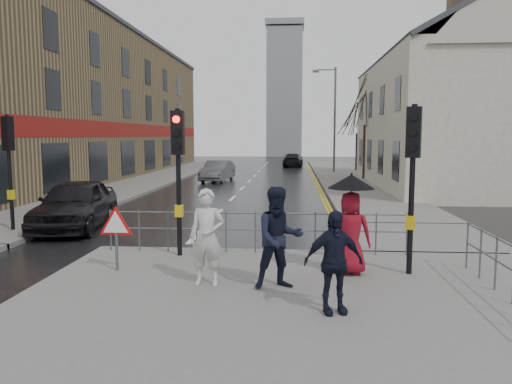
% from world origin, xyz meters
% --- Properties ---
extents(ground, '(120.00, 120.00, 0.00)m').
position_xyz_m(ground, '(0.00, 0.00, 0.00)').
color(ground, black).
rests_on(ground, ground).
extents(near_pavement, '(10.00, 9.00, 0.14)m').
position_xyz_m(near_pavement, '(3.00, -3.50, 0.07)').
color(near_pavement, '#605E5B').
rests_on(near_pavement, ground).
extents(left_pavement, '(4.00, 44.00, 0.14)m').
position_xyz_m(left_pavement, '(-6.50, 23.00, 0.07)').
color(left_pavement, '#605E5B').
rests_on(left_pavement, ground).
extents(right_pavement, '(4.00, 40.00, 0.14)m').
position_xyz_m(right_pavement, '(6.50, 25.00, 0.07)').
color(right_pavement, '#605E5B').
rests_on(right_pavement, ground).
extents(pavement_bridge_right, '(4.00, 4.20, 0.14)m').
position_xyz_m(pavement_bridge_right, '(6.50, 3.00, 0.07)').
color(pavement_bridge_right, '#605E5B').
rests_on(pavement_bridge_right, ground).
extents(building_left_terrace, '(8.00, 42.00, 10.00)m').
position_xyz_m(building_left_terrace, '(-12.00, 22.00, 5.00)').
color(building_left_terrace, brown).
rests_on(building_left_terrace, ground).
extents(building_right_cream, '(9.00, 16.40, 10.10)m').
position_xyz_m(building_right_cream, '(12.00, 18.00, 4.78)').
color(building_right_cream, beige).
rests_on(building_right_cream, ground).
extents(church_tower, '(5.00, 5.00, 18.00)m').
position_xyz_m(church_tower, '(1.50, 62.00, 9.00)').
color(church_tower, gray).
rests_on(church_tower, ground).
extents(traffic_signal_near_left, '(0.28, 0.27, 3.40)m').
position_xyz_m(traffic_signal_near_left, '(0.20, 0.20, 2.46)').
color(traffic_signal_near_left, black).
rests_on(traffic_signal_near_left, near_pavement).
extents(traffic_signal_near_right, '(0.34, 0.33, 3.40)m').
position_xyz_m(traffic_signal_near_right, '(5.20, -1.00, 2.46)').
color(traffic_signal_near_right, black).
rests_on(traffic_signal_near_right, near_pavement).
extents(traffic_signal_far_left, '(0.34, 0.33, 3.40)m').
position_xyz_m(traffic_signal_far_left, '(-5.50, 3.00, 2.46)').
color(traffic_signal_far_left, black).
rests_on(traffic_signal_far_left, left_pavement).
extents(guard_railing_front, '(7.14, 0.04, 1.00)m').
position_xyz_m(guard_railing_front, '(1.95, 0.60, 0.86)').
color(guard_railing_front, '#595B5E').
rests_on(guard_railing_front, near_pavement).
extents(warning_sign, '(0.80, 0.07, 1.35)m').
position_xyz_m(warning_sign, '(-0.80, -1.21, 1.04)').
color(warning_sign, '#595B5E').
rests_on(warning_sign, near_pavement).
extents(street_lamp, '(1.83, 0.25, 8.00)m').
position_xyz_m(street_lamp, '(5.82, 28.00, 4.71)').
color(street_lamp, '#595B5E').
rests_on(street_lamp, right_pavement).
extents(tree_near, '(2.40, 2.40, 6.58)m').
position_xyz_m(tree_near, '(7.50, 22.00, 5.14)').
color(tree_near, '#33221C').
rests_on(tree_near, right_pavement).
extents(tree_far, '(2.40, 2.40, 5.64)m').
position_xyz_m(tree_far, '(8.00, 30.00, 4.42)').
color(tree_far, '#33221C').
rests_on(tree_far, right_pavement).
extents(pedestrian_a, '(0.68, 0.47, 1.81)m').
position_xyz_m(pedestrian_a, '(1.24, -2.03, 1.05)').
color(pedestrian_a, silver).
rests_on(pedestrian_a, near_pavement).
extents(pedestrian_b, '(1.07, 0.94, 1.87)m').
position_xyz_m(pedestrian_b, '(2.59, -2.16, 1.07)').
color(pedestrian_b, black).
rests_on(pedestrian_b, near_pavement).
extents(pedestrian_with_umbrella, '(0.96, 0.96, 2.02)m').
position_xyz_m(pedestrian_with_umbrella, '(3.99, -1.11, 1.25)').
color(pedestrian_with_umbrella, maroon).
rests_on(pedestrian_with_umbrella, near_pavement).
extents(pedestrian_d, '(1.03, 0.63, 1.63)m').
position_xyz_m(pedestrian_d, '(3.48, -3.39, 0.96)').
color(pedestrian_d, black).
rests_on(pedestrian_d, near_pavement).
extents(car_parked, '(2.38, 4.79, 1.57)m').
position_xyz_m(car_parked, '(-4.00, 4.00, 0.78)').
color(car_parked, black).
rests_on(car_parked, ground).
extents(car_mid, '(1.88, 4.22, 1.34)m').
position_xyz_m(car_mid, '(-2.04, 20.77, 0.67)').
color(car_mid, '#4D4E52').
rests_on(car_mid, ground).
extents(car_far, '(2.06, 4.48, 1.27)m').
position_xyz_m(car_far, '(2.80, 36.63, 0.63)').
color(car_far, black).
rests_on(car_far, ground).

